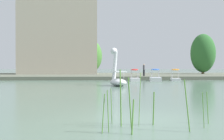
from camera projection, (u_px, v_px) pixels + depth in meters
name	position (u px, v px, depth m)	size (l,w,h in m)	color
ground_plane	(137.00, 119.00, 8.03)	(657.26, 657.26, 0.00)	#567060
shore_bank_far	(106.00, 75.00, 46.92)	(147.56, 26.91, 0.47)	#5B6051
swan_boat	(117.00, 76.00, 23.21)	(1.97, 3.01, 3.54)	white
pedal_boat_red	(135.00, 77.00, 31.49)	(1.27, 2.09, 1.51)	white
pedal_boat_blue	(155.00, 78.00, 31.58)	(1.68, 2.49, 1.53)	white
pedal_boat_orange	(175.00, 77.00, 32.02)	(1.41, 2.02, 1.51)	white
tree_willow_overhanging	(90.00, 56.00, 47.79)	(6.17, 6.11, 6.47)	brown
tree_willow_near_path	(203.00, 53.00, 49.08)	(4.79, 4.57, 7.72)	brown
person_on_path	(144.00, 70.00, 36.49)	(0.30, 0.30, 1.73)	black
apartment_block	(60.00, 39.00, 49.18)	(14.18, 9.12, 13.42)	#B2A893
reed_clump_foreground	(141.00, 106.00, 6.87)	(3.15, 1.27, 1.59)	#568E38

